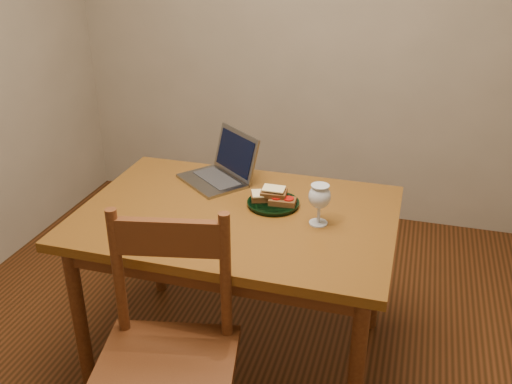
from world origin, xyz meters
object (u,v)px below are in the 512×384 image
(table, at_px, (237,230))
(laptop, at_px, (223,168))
(plate, at_px, (273,204))
(milk_glass, at_px, (319,204))
(chair, at_px, (166,349))

(table, height_order, laptop, laptop)
(plate, distance_m, milk_glass, 0.25)
(chair, relative_size, plate, 2.44)
(chair, relative_size, laptop, 1.33)
(table, height_order, milk_glass, milk_glass)
(table, xyz_separation_m, chair, (-0.04, -0.64, -0.12))
(chair, distance_m, laptop, 0.98)
(chair, height_order, laptop, laptop)
(laptop, bearing_deg, milk_glass, 7.90)
(table, distance_m, milk_glass, 0.38)
(plate, height_order, milk_glass, milk_glass)
(chair, distance_m, plate, 0.79)
(chair, xyz_separation_m, plate, (0.17, 0.74, 0.21))
(table, distance_m, chair, 0.65)
(chair, relative_size, milk_glass, 3.17)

